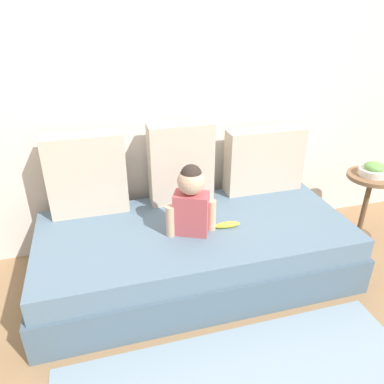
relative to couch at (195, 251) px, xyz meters
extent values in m
plane|color=#93704C|center=(0.00, 0.00, -0.20)|extent=(12.00, 12.00, 0.00)
cube|color=silver|center=(0.00, 0.61, 1.06)|extent=(5.29, 0.10, 2.53)
cube|color=#495F70|center=(0.00, 0.00, -0.07)|extent=(2.09, 0.95, 0.26)
cube|color=slate|center=(0.00, 0.00, 0.13)|extent=(2.02, 0.92, 0.15)
cube|color=#C1B29E|center=(-0.65, 0.38, 0.49)|extent=(0.51, 0.16, 0.56)
cube|color=#C1B29E|center=(0.00, 0.38, 0.50)|extent=(0.45, 0.16, 0.58)
cube|color=#C1B29E|center=(0.65, 0.38, 0.45)|extent=(0.59, 0.16, 0.48)
cube|color=#B24C51|center=(-0.05, -0.07, 0.34)|extent=(0.25, 0.21, 0.27)
sphere|color=tan|center=(-0.05, -0.07, 0.57)|extent=(0.17, 0.17, 0.17)
sphere|color=#2D231E|center=(-0.05, -0.07, 0.60)|extent=(0.13, 0.13, 0.13)
cylinder|color=tan|center=(-0.18, -0.07, 0.31)|extent=(0.06, 0.06, 0.21)
cylinder|color=tan|center=(0.09, -0.07, 0.31)|extent=(0.06, 0.06, 0.21)
ellipsoid|color=yellow|center=(0.19, -0.08, 0.23)|extent=(0.17, 0.05, 0.04)
cylinder|color=brown|center=(1.43, 0.12, 0.33)|extent=(0.37, 0.37, 0.03)
cylinder|color=brown|center=(1.43, 0.12, 0.06)|extent=(0.04, 0.04, 0.52)
cylinder|color=brown|center=(1.43, 0.12, -0.19)|extent=(0.20, 0.20, 0.02)
cylinder|color=silver|center=(1.43, 0.12, 0.37)|extent=(0.21, 0.21, 0.05)
ellipsoid|color=#669E4C|center=(1.43, 0.12, 0.41)|extent=(0.15, 0.15, 0.07)
camera|label=1|loc=(-0.57, -1.96, 1.50)|focal=34.37mm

